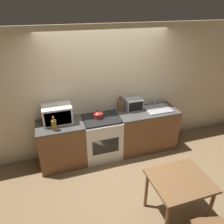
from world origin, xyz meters
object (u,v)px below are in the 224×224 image
(microwave, at_px, (57,114))
(stove_range, at_px, (101,137))
(bottle, at_px, (54,125))
(dining_table, at_px, (179,185))
(kettle, at_px, (98,114))
(toaster_oven, at_px, (133,104))

(microwave, bearing_deg, stove_range, -7.07)
(microwave, bearing_deg, bottle, -107.22)
(stove_range, relative_size, bottle, 3.31)
(dining_table, bearing_deg, stove_range, 110.23)
(microwave, height_order, dining_table, microwave)
(bottle, bearing_deg, kettle, 14.27)
(toaster_oven, bearing_deg, stove_range, -168.35)
(microwave, bearing_deg, kettle, -4.53)
(bottle, xyz_separation_m, toaster_oven, (1.65, 0.33, 0.02))
(kettle, height_order, bottle, bottle)
(stove_range, xyz_separation_m, dining_table, (0.65, -1.77, 0.18))
(kettle, xyz_separation_m, toaster_oven, (0.80, 0.11, 0.05))
(kettle, xyz_separation_m, bottle, (-0.86, -0.22, 0.04))
(toaster_oven, bearing_deg, microwave, -178.04)
(bottle, bearing_deg, stove_range, 11.15)
(kettle, distance_m, microwave, 0.78)
(toaster_oven, bearing_deg, dining_table, -92.95)
(stove_range, xyz_separation_m, toaster_oven, (0.75, 0.15, 0.57))
(kettle, bearing_deg, bottle, -165.73)
(stove_range, relative_size, microwave, 1.68)
(microwave, distance_m, dining_table, 2.42)
(microwave, relative_size, dining_table, 0.66)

